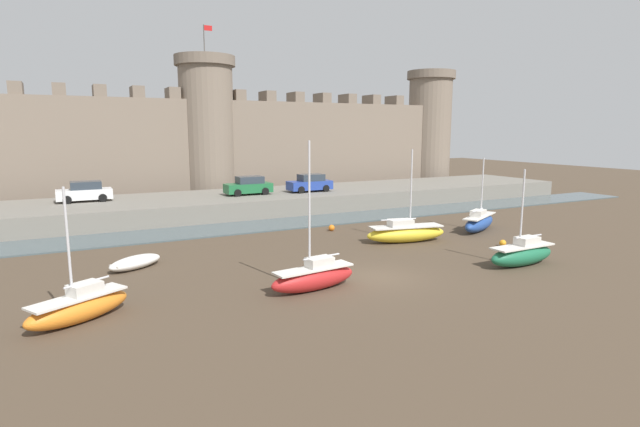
{
  "coord_description": "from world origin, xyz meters",
  "views": [
    {
      "loc": [
        -13.42,
        -19.9,
        7.24
      ],
      "look_at": [
        -0.52,
        5.19,
        2.5
      ],
      "focal_mm": 28.0,
      "sensor_mm": 36.0,
      "label": 1
    }
  ],
  "objects_px": {
    "sailboat_foreground_centre": "(479,222)",
    "car_quay_east": "(310,183)",
    "sailboat_midflat_centre": "(314,277)",
    "mooring_buoy_mid_mud": "(332,228)",
    "sailboat_foreground_right": "(522,254)",
    "sailboat_near_channel_left": "(79,307)",
    "mooring_buoy_off_centre": "(503,243)",
    "rowboat_midflat_left": "(135,262)",
    "sailboat_foreground_left": "(406,233)",
    "car_quay_centre_east": "(249,186)",
    "car_quay_centre_west": "(85,192)"
  },
  "relations": [
    {
      "from": "sailboat_midflat_centre",
      "to": "car_quay_east",
      "type": "bearing_deg",
      "value": 64.35
    },
    {
      "from": "sailboat_foreground_centre",
      "to": "sailboat_near_channel_left",
      "type": "height_order",
      "value": "sailboat_foreground_centre"
    },
    {
      "from": "rowboat_midflat_left",
      "to": "mooring_buoy_off_centre",
      "type": "bearing_deg",
      "value": -13.75
    },
    {
      "from": "mooring_buoy_off_centre",
      "to": "sailboat_foreground_right",
      "type": "bearing_deg",
      "value": -124.81
    },
    {
      "from": "sailboat_foreground_left",
      "to": "car_quay_east",
      "type": "xyz_separation_m",
      "value": [
        0.73,
        15.68,
        1.72
      ]
    },
    {
      "from": "mooring_buoy_mid_mud",
      "to": "car_quay_centre_west",
      "type": "bearing_deg",
      "value": 141.1
    },
    {
      "from": "mooring_buoy_mid_mud",
      "to": "car_quay_centre_east",
      "type": "distance_m",
      "value": 11.23
    },
    {
      "from": "sailboat_foreground_left",
      "to": "car_quay_centre_east",
      "type": "bearing_deg",
      "value": 107.41
    },
    {
      "from": "sailboat_foreground_centre",
      "to": "sailboat_foreground_right",
      "type": "bearing_deg",
      "value": -121.11
    },
    {
      "from": "sailboat_midflat_centre",
      "to": "car_quay_centre_west",
      "type": "bearing_deg",
      "value": 109.27
    },
    {
      "from": "sailboat_foreground_centre",
      "to": "car_quay_east",
      "type": "bearing_deg",
      "value": 112.49
    },
    {
      "from": "mooring_buoy_off_centre",
      "to": "car_quay_centre_west",
      "type": "xyz_separation_m",
      "value": [
        -22.88,
        21.82,
        2.14
      ]
    },
    {
      "from": "sailboat_midflat_centre",
      "to": "car_quay_centre_east",
      "type": "bearing_deg",
      "value": 78.19
    },
    {
      "from": "sailboat_midflat_centre",
      "to": "rowboat_midflat_left",
      "type": "xyz_separation_m",
      "value": [
        -6.81,
        7.51,
        -0.28
      ]
    },
    {
      "from": "mooring_buoy_off_centre",
      "to": "mooring_buoy_mid_mud",
      "type": "bearing_deg",
      "value": 128.21
    },
    {
      "from": "sailboat_foreground_centre",
      "to": "sailboat_midflat_centre",
      "type": "xyz_separation_m",
      "value": [
        -16.72,
        -6.66,
        -0.02
      ]
    },
    {
      "from": "rowboat_midflat_left",
      "to": "car_quay_east",
      "type": "bearing_deg",
      "value": 39.57
    },
    {
      "from": "sailboat_midflat_centre",
      "to": "sailboat_foreground_centre",
      "type": "bearing_deg",
      "value": 21.71
    },
    {
      "from": "car_quay_east",
      "to": "mooring_buoy_off_centre",
      "type": "bearing_deg",
      "value": -78.45
    },
    {
      "from": "car_quay_centre_west",
      "to": "car_quay_centre_east",
      "type": "distance_m",
      "value": 13.23
    },
    {
      "from": "sailboat_foreground_centre",
      "to": "sailboat_near_channel_left",
      "type": "xyz_separation_m",
      "value": [
        -26.38,
        -6.0,
        -0.05
      ]
    },
    {
      "from": "sailboat_near_channel_left",
      "to": "mooring_buoy_mid_mud",
      "type": "xyz_separation_m",
      "value": [
        16.85,
        10.87,
        -0.38
      ]
    },
    {
      "from": "sailboat_foreground_right",
      "to": "car_quay_centre_east",
      "type": "height_order",
      "value": "sailboat_foreground_right"
    },
    {
      "from": "sailboat_foreground_centre",
      "to": "mooring_buoy_off_centre",
      "type": "relative_size",
      "value": 12.58
    },
    {
      "from": "sailboat_near_channel_left",
      "to": "mooring_buoy_off_centre",
      "type": "xyz_separation_m",
      "value": [
        24.1,
        1.66,
        -0.39
      ]
    },
    {
      "from": "sailboat_foreground_centre",
      "to": "car_quay_east",
      "type": "height_order",
      "value": "sailboat_foreground_centre"
    },
    {
      "from": "sailboat_foreground_right",
      "to": "mooring_buoy_off_centre",
      "type": "xyz_separation_m",
      "value": [
        2.58,
        3.71,
        -0.44
      ]
    },
    {
      "from": "sailboat_midflat_centre",
      "to": "mooring_buoy_mid_mud",
      "type": "height_order",
      "value": "sailboat_midflat_centre"
    },
    {
      "from": "sailboat_foreground_centre",
      "to": "car_quay_east",
      "type": "distance_m",
      "value": 16.46
    },
    {
      "from": "sailboat_midflat_centre",
      "to": "sailboat_near_channel_left",
      "type": "relative_size",
      "value": 1.3
    },
    {
      "from": "sailboat_foreground_right",
      "to": "mooring_buoy_off_centre",
      "type": "bearing_deg",
      "value": 55.19
    },
    {
      "from": "mooring_buoy_mid_mud",
      "to": "rowboat_midflat_left",
      "type": "bearing_deg",
      "value": -163.97
    },
    {
      "from": "mooring_buoy_mid_mud",
      "to": "car_quay_centre_east",
      "type": "xyz_separation_m",
      "value": [
        -2.53,
        10.74,
        2.12
      ]
    },
    {
      "from": "sailboat_near_channel_left",
      "to": "rowboat_midflat_left",
      "type": "bearing_deg",
      "value": 67.36
    },
    {
      "from": "sailboat_midflat_centre",
      "to": "car_quay_east",
      "type": "xyz_separation_m",
      "value": [
        10.46,
        21.78,
        1.71
      ]
    },
    {
      "from": "mooring_buoy_off_centre",
      "to": "sailboat_foreground_left",
      "type": "bearing_deg",
      "value": 141.22
    },
    {
      "from": "car_quay_centre_west",
      "to": "rowboat_midflat_left",
      "type": "bearing_deg",
      "value": -84.38
    },
    {
      "from": "sailboat_midflat_centre",
      "to": "car_quay_centre_west",
      "type": "distance_m",
      "value": 25.63
    },
    {
      "from": "rowboat_midflat_left",
      "to": "sailboat_foreground_centre",
      "type": "bearing_deg",
      "value": -2.09
    },
    {
      "from": "car_quay_centre_west",
      "to": "car_quay_centre_east",
      "type": "xyz_separation_m",
      "value": [
        13.1,
        -1.87,
        0.0
      ]
    },
    {
      "from": "sailboat_midflat_centre",
      "to": "mooring_buoy_off_centre",
      "type": "xyz_separation_m",
      "value": [
        14.44,
        2.32,
        -0.42
      ]
    },
    {
      "from": "sailboat_foreground_right",
      "to": "car_quay_east",
      "type": "bearing_deg",
      "value": 93.46
    },
    {
      "from": "car_quay_east",
      "to": "car_quay_centre_west",
      "type": "bearing_deg",
      "value": 172.89
    },
    {
      "from": "sailboat_foreground_centre",
      "to": "mooring_buoy_mid_mud",
      "type": "relative_size",
      "value": 11.81
    },
    {
      "from": "sailboat_foreground_left",
      "to": "sailboat_foreground_centre",
      "type": "bearing_deg",
      "value": 4.55
    },
    {
      "from": "sailboat_foreground_centre",
      "to": "car_quay_centre_west",
      "type": "xyz_separation_m",
      "value": [
        -25.16,
        17.48,
        1.69
      ]
    },
    {
      "from": "sailboat_foreground_right",
      "to": "car_quay_east",
      "type": "relative_size",
      "value": 1.26
    },
    {
      "from": "sailboat_foreground_left",
      "to": "car_quay_east",
      "type": "distance_m",
      "value": 15.79
    },
    {
      "from": "rowboat_midflat_left",
      "to": "car_quay_east",
      "type": "height_order",
      "value": "car_quay_east"
    },
    {
      "from": "sailboat_near_channel_left",
      "to": "sailboat_foreground_left",
      "type": "height_order",
      "value": "sailboat_foreground_left"
    }
  ]
}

